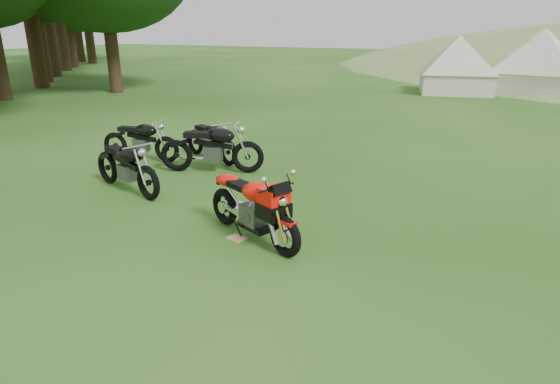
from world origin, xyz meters
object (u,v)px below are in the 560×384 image
at_px(plywood_board, 237,238).
at_px(vintage_moto_a, 126,165).
at_px(vintage_moto_d, 211,139).
at_px(vintage_moto_b, 212,146).
at_px(tent_mid, 540,63).
at_px(tent_left, 457,64).
at_px(vintage_moto_c, 140,139).
at_px(sport_motorcycle, 252,202).

distance_m(plywood_board, vintage_moto_a, 3.08).
bearing_deg(vintage_moto_d, vintage_moto_a, -72.01).
xyz_separation_m(plywood_board, vintage_moto_b, (-2.17, 2.61, 0.54)).
relative_size(plywood_board, vintage_moto_b, 0.12).
bearing_deg(tent_mid, vintage_moto_a, -96.68).
relative_size(plywood_board, vintage_moto_d, 0.14).
height_order(plywood_board, tent_mid, tent_mid).
bearing_deg(vintage_moto_a, plywood_board, -1.23).
distance_m(plywood_board, tent_mid, 19.63).
bearing_deg(tent_left, vintage_moto_b, -114.17).
distance_m(vintage_moto_b, tent_left, 15.75).
distance_m(vintage_moto_d, tent_left, 15.10).
bearing_deg(vintage_moto_c, plywood_board, -42.04).
relative_size(plywood_board, tent_left, 0.09).
xyz_separation_m(plywood_board, tent_mid, (4.17, 19.13, 1.37)).
height_order(vintage_moto_a, vintage_moto_d, vintage_moto_a).
xyz_separation_m(sport_motorcycle, tent_mid, (3.97, 19.01, 0.81)).
xyz_separation_m(sport_motorcycle, vintage_moto_b, (-2.38, 2.49, -0.01)).
xyz_separation_m(tent_left, tent_mid, (3.38, 1.07, 0.09)).
distance_m(sport_motorcycle, vintage_moto_d, 4.42).
bearing_deg(vintage_moto_d, vintage_moto_b, -32.95).
distance_m(vintage_moto_a, vintage_moto_b, 1.86).
bearing_deg(tent_left, vintage_moto_d, -116.87).
xyz_separation_m(vintage_moto_a, vintage_moto_d, (0.15, 2.52, -0.03)).
bearing_deg(vintage_moto_d, sport_motorcycle, -26.67).
xyz_separation_m(vintage_moto_c, tent_left, (4.96, 15.40, 0.80)).
relative_size(vintage_moto_d, tent_left, 0.62).
xyz_separation_m(plywood_board, tent_left, (0.79, 18.07, 1.28)).
distance_m(plywood_board, vintage_moto_d, 4.40).
height_order(vintage_moto_c, tent_left, tent_left).
relative_size(vintage_moto_d, tent_mid, 0.58).
bearing_deg(sport_motorcycle, tent_mid, 101.62).
height_order(vintage_moto_d, tent_mid, tent_mid).
xyz_separation_m(vintage_moto_a, tent_left, (3.69, 17.17, 0.78)).
height_order(plywood_board, tent_left, tent_left).
xyz_separation_m(sport_motorcycle, vintage_moto_d, (-2.95, 3.29, -0.09)).
relative_size(sport_motorcycle, tent_left, 0.64).
xyz_separation_m(vintage_moto_b, vintage_moto_d, (-0.57, 0.80, -0.07)).
relative_size(vintage_moto_b, vintage_moto_d, 1.15).
relative_size(vintage_moto_b, tent_mid, 0.66).
bearing_deg(vintage_moto_b, vintage_moto_c, 156.68).
bearing_deg(vintage_moto_b, tent_left, 57.47).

